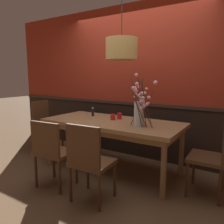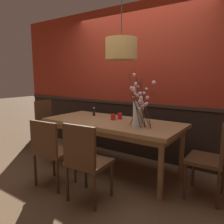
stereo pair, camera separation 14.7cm
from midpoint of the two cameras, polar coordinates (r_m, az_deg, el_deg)
ground_plane at (r=3.59m, az=1.21°, el=-14.44°), size 24.00×24.00×0.00m
back_wall at (r=3.96m, az=7.67°, el=7.37°), size 5.73×0.14×2.65m
dining_table at (r=3.37m, az=1.25°, el=-3.67°), size 2.09×0.94×0.77m
chair_near_side_right at (r=2.57m, az=-5.15°, el=-11.80°), size 0.48×0.44×0.93m
chair_near_side_left at (r=2.99m, az=-14.07°, el=-9.13°), size 0.49×0.43×0.89m
chair_head_east_end at (r=2.90m, az=25.84°, el=-9.90°), size 0.43×0.46×0.95m
chair_head_west_end at (r=4.38m, az=-15.15°, el=-2.91°), size 0.44×0.44×0.98m
vase_with_blossoms at (r=2.98m, az=8.26°, el=0.56°), size 0.41×0.51×0.70m
candle_holder_nearer_center at (r=3.41m, az=1.51°, el=-1.28°), size 0.08×0.08×0.09m
candle_holder_nearer_edge at (r=3.48m, az=3.23°, el=-1.03°), size 0.08×0.08×0.10m
condiment_bottle at (r=3.76m, az=-3.53°, el=0.05°), size 0.04×0.04×0.15m
pendant_lamp at (r=3.24m, az=3.77°, el=15.81°), size 0.45×0.45×0.98m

